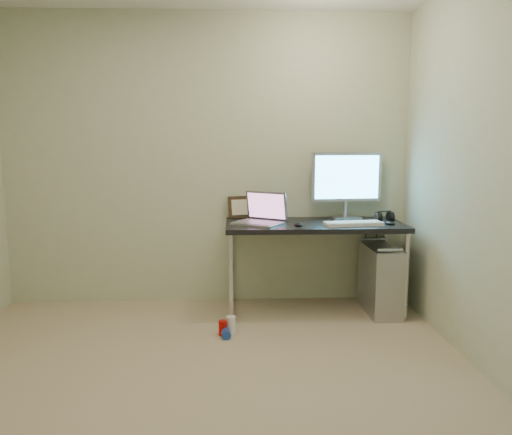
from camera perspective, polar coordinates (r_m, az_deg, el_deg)
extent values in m
plane|color=tan|center=(2.98, -7.10, -19.71)|extent=(3.50, 3.50, 0.00)
cube|color=beige|center=(4.37, -5.60, 6.47)|extent=(3.50, 0.02, 2.50)
cube|color=black|center=(4.16, 6.69, -0.87)|extent=(1.46, 0.64, 0.04)
cylinder|color=silver|center=(3.91, -2.86, -7.05)|extent=(0.04, 0.04, 0.71)
cylinder|color=silver|center=(4.45, -2.83, -5.11)|extent=(0.04, 0.04, 0.71)
cylinder|color=silver|center=(4.14, 16.78, -6.53)|extent=(0.04, 0.04, 0.71)
cylinder|color=silver|center=(4.65, 14.51, -4.77)|extent=(0.04, 0.04, 0.71)
cylinder|color=silver|center=(4.26, -2.82, -9.60)|extent=(0.04, 0.56, 0.04)
cylinder|color=silver|center=(4.47, 15.43, -9.02)|extent=(0.04, 0.56, 0.04)
cube|color=#A5A4A9|center=(4.30, 14.01, -6.90)|extent=(0.24, 0.54, 0.56)
cylinder|color=#ADAEB4|center=(4.02, 15.06, -3.60)|extent=(0.20, 0.03, 0.03)
cylinder|color=#ADAEB4|center=(4.44, 13.34, -2.39)|extent=(0.20, 0.03, 0.03)
cylinder|color=black|center=(4.58, 12.24, -4.32)|extent=(0.01, 0.16, 0.69)
cylinder|color=black|center=(4.59, 13.38, -4.59)|extent=(0.02, 0.11, 0.71)
cylinder|color=#BD0A05|center=(3.77, -3.83, -12.48)|extent=(0.08, 0.08, 0.11)
cylinder|color=white|center=(3.80, -2.87, -12.16)|extent=(0.08, 0.08, 0.13)
cylinder|color=#1E43A9|center=(3.74, -3.48, -13.03)|extent=(0.08, 0.13, 0.07)
cube|color=#ADAEB4|center=(4.02, 0.20, -0.69)|extent=(0.45, 0.42, 0.02)
cube|color=gray|center=(4.02, 0.20, -0.53)|extent=(0.39, 0.36, 0.00)
cube|color=gray|center=(4.13, 1.21, 1.34)|extent=(0.34, 0.24, 0.24)
cube|color=#734261|center=(4.12, 1.21, 1.33)|extent=(0.30, 0.21, 0.20)
cube|color=#ADAEB4|center=(4.40, 10.22, -0.03)|extent=(0.26, 0.20, 0.02)
cylinder|color=#ADAEB4|center=(4.41, 10.18, 0.99)|extent=(0.04, 0.04, 0.13)
cube|color=#ADAEB4|center=(4.38, 10.31, 4.58)|extent=(0.61, 0.09, 0.42)
cube|color=#45ACE1|center=(4.35, 10.38, 4.56)|extent=(0.56, 0.06, 0.37)
cube|color=white|center=(4.07, 11.07, -0.69)|extent=(0.48, 0.21, 0.03)
ellipsoid|color=black|center=(4.18, 15.08, -0.54)|extent=(0.09, 0.12, 0.04)
ellipsoid|color=black|center=(3.98, 4.84, -0.72)|extent=(0.08, 0.11, 0.03)
cylinder|color=black|center=(4.37, 13.73, 0.03)|extent=(0.05, 0.10, 0.09)
cylinder|color=black|center=(4.40, 15.15, 0.04)|extent=(0.05, 0.10, 0.09)
cube|color=black|center=(4.38, 14.47, 0.69)|extent=(0.12, 0.04, 0.01)
cube|color=black|center=(4.38, -1.63, 1.21)|extent=(0.25, 0.13, 0.19)
cylinder|color=silver|center=(4.39, 0.75, 0.56)|extent=(0.01, 0.01, 0.09)
cylinder|color=white|center=(4.38, 0.75, 1.29)|extent=(0.04, 0.03, 0.04)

